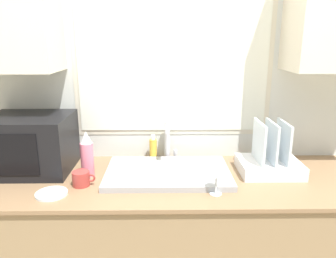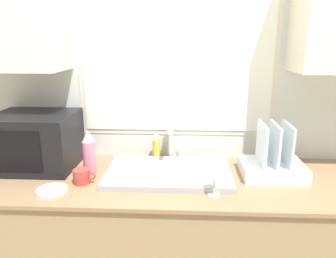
% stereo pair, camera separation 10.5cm
% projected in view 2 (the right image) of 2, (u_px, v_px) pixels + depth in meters
% --- Properties ---
extents(countertop, '(2.17, 0.70, 0.90)m').
position_uv_depth(countertop, '(174.00, 250.00, 1.88)').
color(countertop, '#8C7251').
rests_on(countertop, ground_plane).
extents(wall_back, '(6.00, 0.38, 2.60)m').
position_uv_depth(wall_back, '(177.00, 74.00, 1.93)').
color(wall_back, silver).
rests_on(wall_back, ground_plane).
extents(sink_basin, '(0.67, 0.43, 0.03)m').
position_uv_depth(sink_basin, '(169.00, 173.00, 1.79)').
color(sink_basin, '#9EA0A5').
rests_on(sink_basin, countertop).
extents(faucet, '(0.08, 0.19, 0.24)m').
position_uv_depth(faucet, '(171.00, 138.00, 1.96)').
color(faucet, '#B7B7BC').
rests_on(faucet, countertop).
extents(microwave, '(0.45, 0.38, 0.31)m').
position_uv_depth(microwave, '(36.00, 141.00, 1.87)').
color(microwave, black).
rests_on(microwave, countertop).
extents(dish_rack, '(0.33, 0.27, 0.29)m').
position_uv_depth(dish_rack, '(273.00, 164.00, 1.77)').
color(dish_rack, white).
rests_on(dish_rack, countertop).
extents(spray_bottle, '(0.07, 0.07, 0.25)m').
position_uv_depth(spray_bottle, '(89.00, 153.00, 1.78)').
color(spray_bottle, '#D8728C').
rests_on(spray_bottle, countertop).
extents(soap_bottle, '(0.05, 0.05, 0.16)m').
position_uv_depth(soap_bottle, '(156.00, 149.00, 2.00)').
color(soap_bottle, gold).
rests_on(soap_bottle, countertop).
extents(mug_near_sink, '(0.12, 0.09, 0.08)m').
position_uv_depth(mug_near_sink, '(82.00, 176.00, 1.68)').
color(mug_near_sink, '#A53833').
rests_on(mug_near_sink, countertop).
extents(wine_glass, '(0.07, 0.07, 0.16)m').
position_uv_depth(wine_glass, '(215.00, 172.00, 1.53)').
color(wine_glass, silver).
rests_on(wine_glass, countertop).
extents(small_plate, '(0.15, 0.15, 0.01)m').
position_uv_depth(small_plate, '(52.00, 190.00, 1.60)').
color(small_plate, silver).
rests_on(small_plate, countertop).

